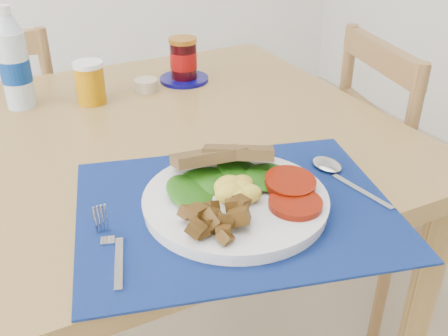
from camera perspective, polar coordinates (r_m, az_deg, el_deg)
name	(u,v)px	position (r m, az deg, el deg)	size (l,w,h in m)	color
table	(54,191)	(1.08, -18.05, -2.41)	(1.40, 0.90, 0.75)	brown
chair_far	(6,126)	(1.75, -22.68, 4.27)	(0.46, 0.45, 1.03)	brown
chair_end	(399,153)	(1.53, 18.47, 1.56)	(0.44, 0.45, 1.04)	brown
placemat	(235,208)	(0.83, 1.25, -4.34)	(0.49, 0.38, 0.00)	black
breakfast_plate	(234,198)	(0.81, 1.05, -3.31)	(0.29, 0.29, 0.07)	silver
fork	(112,249)	(0.76, -12.13, -8.58)	(0.04, 0.15, 0.00)	#B2B5BA
spoon	(337,173)	(0.93, 12.16, -0.53)	(0.04, 0.19, 0.01)	#B2B5BA
water_bottle	(14,64)	(1.25, -21.86, 10.48)	(0.07, 0.07, 0.22)	#ADBFCC
juice_glass	(90,84)	(1.23, -14.36, 8.87)	(0.07, 0.07, 0.09)	#AC6E04
ramekin	(146,85)	(1.29, -8.46, 8.90)	(0.06, 0.06, 0.03)	tan
jam_on_saucer	(184,62)	(1.33, -4.42, 11.40)	(0.12, 0.12, 0.11)	#070558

